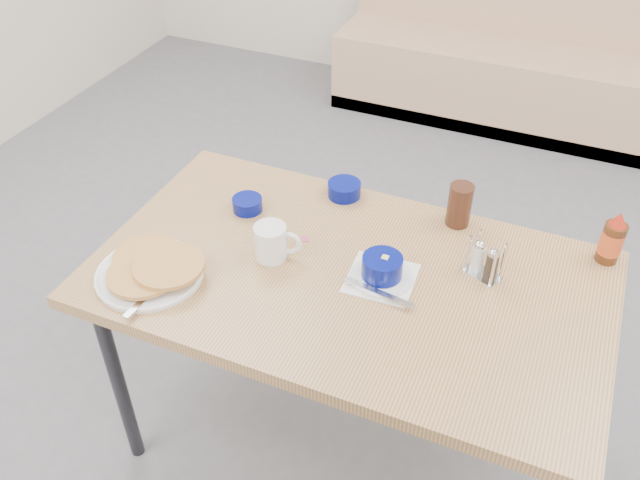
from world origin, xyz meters
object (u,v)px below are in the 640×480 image
at_px(pancake_plate, 151,270).
at_px(condiment_caddy, 484,263).
at_px(amber_tumbler, 460,205).
at_px(coffee_mug, 272,242).
at_px(syrup_bottle, 612,240).
at_px(grits_setting, 382,270).
at_px(butter_bowl, 344,189).
at_px(creamer_bowl, 247,204).
at_px(booth_bench, 505,57).
at_px(dining_table, 348,290).

distance_m(pancake_plate, condiment_caddy, 0.90).
bearing_deg(amber_tumbler, coffee_mug, -141.02).
xyz_separation_m(coffee_mug, syrup_bottle, (0.86, 0.36, 0.02)).
bearing_deg(grits_setting, butter_bowl, 126.08).
distance_m(grits_setting, syrup_bottle, 0.64).
bearing_deg(coffee_mug, creamer_bowl, 135.14).
bearing_deg(amber_tumbler, creamer_bowl, -162.98).
distance_m(condiment_caddy, syrup_bottle, 0.37).
xyz_separation_m(booth_bench, amber_tumbler, (0.21, -2.19, 0.48)).
bearing_deg(grits_setting, booth_bench, 92.00).
relative_size(booth_bench, grits_setting, 9.06).
relative_size(grits_setting, butter_bowl, 2.01).
bearing_deg(pancake_plate, dining_table, 23.79).
xyz_separation_m(coffee_mug, condiment_caddy, (0.56, 0.16, -0.01)).
relative_size(pancake_plate, coffee_mug, 2.41).
height_order(creamer_bowl, syrup_bottle, syrup_bottle).
xyz_separation_m(pancake_plate, grits_setting, (0.58, 0.23, 0.01)).
distance_m(dining_table, butter_bowl, 0.38).
bearing_deg(amber_tumbler, dining_table, -122.25).
bearing_deg(amber_tumbler, syrup_bottle, 0.00).
relative_size(booth_bench, coffee_mug, 14.31).
relative_size(booth_bench, amber_tumbler, 14.21).
bearing_deg(dining_table, grits_setting, 9.69).
xyz_separation_m(booth_bench, pancake_plate, (-0.49, -2.75, 0.43)).
height_order(booth_bench, pancake_plate, booth_bench).
bearing_deg(grits_setting, amber_tumbler, 68.70).
height_order(booth_bench, coffee_mug, booth_bench).
relative_size(dining_table, grits_setting, 6.68).
bearing_deg(creamer_bowl, pancake_plate, -104.75).
relative_size(booth_bench, butter_bowl, 18.25).
bearing_deg(dining_table, creamer_bowl, 158.68).
bearing_deg(grits_setting, condiment_caddy, 27.04).
distance_m(pancake_plate, creamer_bowl, 0.38).
height_order(coffee_mug, grits_setting, coffee_mug).
distance_m(creamer_bowl, condiment_caddy, 0.73).
height_order(butter_bowl, condiment_caddy, condiment_caddy).
distance_m(grits_setting, butter_bowl, 0.40).
xyz_separation_m(booth_bench, coffee_mug, (-0.22, -2.55, 0.46)).
bearing_deg(coffee_mug, grits_setting, 5.51).
relative_size(pancake_plate, creamer_bowl, 3.48).
relative_size(grits_setting, condiment_caddy, 1.73).
relative_size(creamer_bowl, butter_bowl, 0.88).
distance_m(dining_table, condiment_caddy, 0.38).
bearing_deg(pancake_plate, booth_bench, 79.87).
bearing_deg(booth_bench, coffee_mug, -95.03).
bearing_deg(amber_tumbler, butter_bowl, 180.00).
bearing_deg(creamer_bowl, coffee_mug, -44.86).
height_order(booth_bench, dining_table, booth_bench).
bearing_deg(creamer_bowl, condiment_caddy, -1.00).
bearing_deg(butter_bowl, pancake_plate, -121.60).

